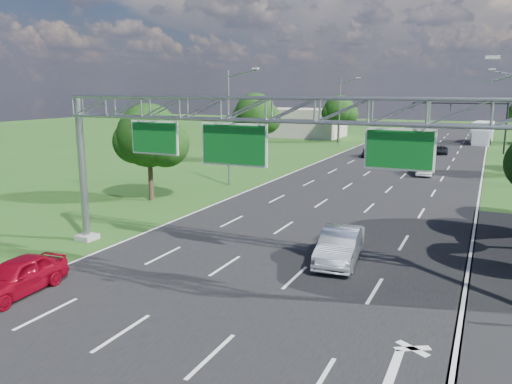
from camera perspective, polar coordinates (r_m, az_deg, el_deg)
The scene contains 18 objects.
ground at distance 40.50m, azimuth 11.41°, elevation -0.54°, with size 220.00×220.00×0.00m, color #224D17.
road at distance 40.50m, azimuth 11.41°, elevation -0.54°, with size 18.00×180.00×0.02m, color black.
road_flare at distance 24.05m, azimuth 26.13°, elevation -9.95°, with size 3.00×30.00×0.02m, color black.
sign_gantry at distance 22.44m, azimuth 1.67°, elevation 7.87°, with size 23.50×1.00×9.56m.
traffic_signal at distance 73.63m, azimuth 24.03°, elevation 8.12°, with size 12.21×0.24×7.00m.
streetlight_l_near at distance 43.77m, azimuth -2.93°, elevation 7.94°, with size 2.97×0.22×10.16m.
streetlight_l_far at distance 76.41m, azimuth 9.69°, elevation 9.34°, with size 2.97×0.22×10.16m.
tree_verge_la at distance 38.55m, azimuth -12.01°, elevation 5.99°, with size 5.76×4.80×7.40m.
tree_verge_lb at distance 59.28m, azimuth 0.01°, elevation 8.74°, with size 5.76×4.80×8.06m.
tree_verge_lc at distance 81.72m, azimuth 9.53°, elevation 9.06°, with size 5.76×4.80×7.62m.
building_left at distance 92.20m, azimuth 5.37°, elevation 7.89°, with size 14.00×10.00×5.00m, color #A89D8D.
red_coupe at distance 23.16m, azimuth -25.65°, elevation -8.68°, with size 1.82×4.52×1.54m, color maroon.
silver_sedan at distance 25.00m, azimuth 9.56°, elevation -6.05°, with size 1.77×5.08×1.68m, color silver.
car_queue_a at distance 66.74m, azimuth 17.96°, elevation 4.39°, with size 1.80×4.43×1.28m, color silver.
car_queue_b at distance 70.82m, azimuth 20.37°, elevation 4.52°, with size 1.77×3.83×1.06m, color black.
car_queue_c at distance 65.25m, azimuth 12.88°, elevation 4.59°, with size 1.73×4.30×1.47m, color black.
car_queue_d at distance 52.61m, azimuth 18.70°, elevation 2.62°, with size 1.51×4.32×1.42m, color white.
box_truck at distance 87.59m, azimuth 24.43°, elevation 6.14°, with size 3.28×9.13×3.37m.
Camera 1 is at (9.28, -8.54, 8.34)m, focal length 35.00 mm.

